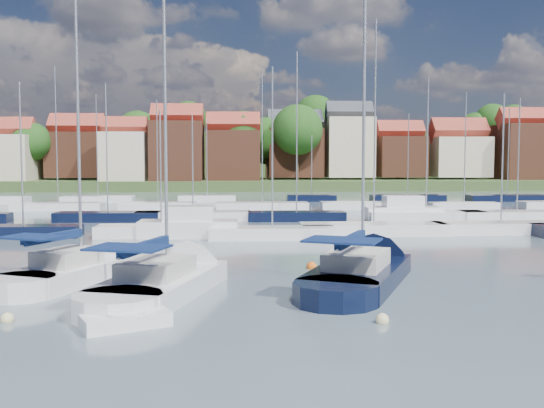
{
  "coord_description": "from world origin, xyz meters",
  "views": [
    {
      "loc": [
        -1.5,
        -23.34,
        5.47
      ],
      "look_at": [
        0.38,
        14.0,
        2.78
      ],
      "focal_mm": 40.0,
      "sensor_mm": 36.0,
      "label": 1
    }
  ],
  "objects": [
    {
      "name": "buoy_e",
      "position": [
        2.04,
        6.91,
        0.0
      ],
      "size": [
        0.52,
        0.52,
        0.52
      ],
      "primitive_type": "sphere",
      "color": "#D85914",
      "rests_on": "ground"
    },
    {
      "name": "tender",
      "position": [
        -5.31,
        -3.61,
        0.23
      ],
      "size": [
        3.09,
        2.42,
        0.61
      ],
      "rotation": [
        0.0,
        0.0,
        0.46
      ],
      "color": "silver",
      "rests_on": "ground"
    },
    {
      "name": "buoy_d",
      "position": [
        3.23,
        -3.47,
        0.0
      ],
      "size": [
        0.46,
        0.46,
        0.46
      ],
      "primitive_type": "sphere",
      "color": "beige",
      "rests_on": "ground"
    },
    {
      "name": "sailboat_navy",
      "position": [
        4.38,
        4.46,
        0.35
      ],
      "size": [
        8.19,
        12.94,
        17.49
      ],
      "rotation": [
        0.0,
        0.0,
        1.15
      ],
      "color": "black",
      "rests_on": "ground"
    },
    {
      "name": "sailboat_centre",
      "position": [
        -4.35,
        2.76,
        0.35
      ],
      "size": [
        6.38,
        12.44,
        16.33
      ],
      "rotation": [
        0.0,
        0.0,
        1.29
      ],
      "color": "silver",
      "rests_on": "ground"
    },
    {
      "name": "buoy_b",
      "position": [
        -9.46,
        -2.71,
        0.0
      ],
      "size": [
        0.45,
        0.45,
        0.45
      ],
      "primitive_type": "sphere",
      "color": "beige",
      "rests_on": "ground"
    },
    {
      "name": "buoy_c",
      "position": [
        -6.47,
        -0.67,
        0.0
      ],
      "size": [
        0.47,
        0.47,
        0.47
      ],
      "primitive_type": "sphere",
      "color": "#D85914",
      "rests_on": "ground"
    },
    {
      "name": "far_shore_town",
      "position": [
        2.23,
        132.67,
        4.61
      ],
      "size": [
        212.46,
        90.0,
        22.27
      ],
      "color": "#3A4D26",
      "rests_on": "ground"
    },
    {
      "name": "marina_field",
      "position": [
        1.91,
        35.15,
        0.43
      ],
      "size": [
        79.62,
        41.41,
        15.93
      ],
      "color": "silver",
      "rests_on": "ground"
    },
    {
      "name": "ground",
      "position": [
        0.0,
        40.0,
        0.0
      ],
      "size": [
        260.0,
        260.0,
        0.0
      ],
      "primitive_type": "plane",
      "color": "#475561",
      "rests_on": "ground"
    },
    {
      "name": "sailboat_left",
      "position": [
        -8.59,
        5.16,
        0.36
      ],
      "size": [
        6.67,
        10.73,
        14.31
      ],
      "rotation": [
        0.0,
        0.0,
        1.17
      ],
      "color": "silver",
      "rests_on": "ground"
    }
  ]
}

